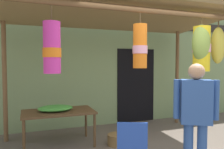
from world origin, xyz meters
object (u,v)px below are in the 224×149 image
(wicker_basket_by_table, at_px, (117,140))
(display_table, at_px, (58,114))
(folding_chair, at_px, (132,145))
(customer_foreground, at_px, (196,112))
(flower_heap_on_table, at_px, (56,108))

(wicker_basket_by_table, bearing_deg, display_table, 160.16)
(folding_chair, xyz_separation_m, customer_foreground, (0.82, -0.29, 0.45))
(folding_chair, relative_size, customer_foreground, 0.52)
(flower_heap_on_table, xyz_separation_m, wicker_basket_by_table, (1.12, -0.38, -0.64))
(flower_heap_on_table, distance_m, customer_foreground, 2.59)
(folding_chair, xyz_separation_m, wicker_basket_by_table, (0.32, 1.34, -0.40))
(wicker_basket_by_table, distance_m, customer_foreground, 1.91)
(flower_heap_on_table, bearing_deg, folding_chair, -65.06)
(wicker_basket_by_table, bearing_deg, folding_chair, -103.27)
(display_table, relative_size, wicker_basket_by_table, 3.74)
(flower_heap_on_table, relative_size, wicker_basket_by_table, 1.82)
(folding_chair, bearing_deg, customer_foreground, -19.82)
(display_table, bearing_deg, folding_chair, -66.29)
(display_table, bearing_deg, wicker_basket_by_table, -19.84)
(flower_heap_on_table, xyz_separation_m, folding_chair, (0.80, -1.72, -0.24))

